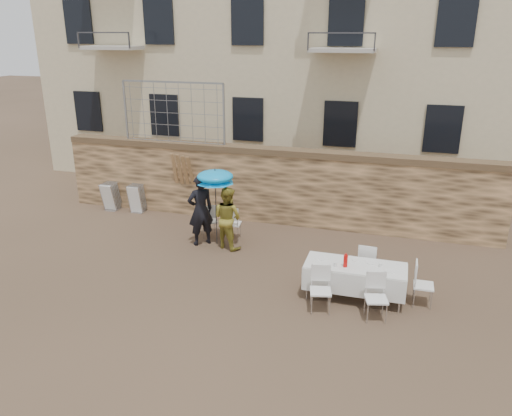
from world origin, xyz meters
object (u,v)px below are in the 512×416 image
(couple_chair_left, at_px, (209,220))
(soda_bottle, at_px, (346,261))
(table_chair_front_left, at_px, (321,290))
(chair_stack_left, at_px, (114,194))
(woman_dress, at_px, (227,218))
(chair_stack_right, at_px, (140,197))
(table_chair_back, at_px, (367,263))
(couple_chair_right, at_px, (233,223))
(table_chair_side, at_px, (424,284))
(umbrella, at_px, (215,179))
(table_chair_front_right, at_px, (376,298))
(man_suit, at_px, (201,210))
(banquet_table, at_px, (355,267))

(couple_chair_left, relative_size, soda_bottle, 3.69)
(table_chair_front_left, relative_size, chair_stack_left, 1.04)
(woman_dress, distance_m, chair_stack_right, 4.12)
(soda_bottle, xyz_separation_m, table_chair_back, (0.40, 0.95, -0.43))
(table_chair_back, bearing_deg, chair_stack_right, -18.45)
(couple_chair_right, distance_m, table_chair_side, 5.39)
(woman_dress, height_order, umbrella, umbrella)
(table_chair_front_right, xyz_separation_m, table_chair_back, (-0.30, 1.55, 0.00))
(man_suit, distance_m, table_chair_front_right, 5.36)
(couple_chair_right, distance_m, soda_bottle, 4.14)
(table_chair_front_right, bearing_deg, chair_stack_right, 135.86)
(banquet_table, distance_m, table_chair_back, 0.86)
(table_chair_front_right, bearing_deg, chair_stack_left, 138.54)
(woman_dress, bearing_deg, table_chair_front_right, 169.52)
(table_chair_front_left, bearing_deg, woman_dress, 126.09)
(table_chair_back, xyz_separation_m, chair_stack_right, (-7.31, 2.83, -0.02))
(umbrella, relative_size, table_chair_front_right, 2.02)
(couple_chair_right, bearing_deg, chair_stack_right, -27.02)
(couple_chair_left, bearing_deg, soda_bottle, 117.23)
(couple_chair_right, relative_size, table_chair_front_left, 1.00)
(man_suit, relative_size, chair_stack_left, 2.08)
(table_chair_front_left, xyz_separation_m, chair_stack_right, (-6.51, 4.38, -0.02))
(couple_chair_right, relative_size, table_chair_side, 1.00)
(couple_chair_left, distance_m, table_chair_back, 4.67)
(man_suit, distance_m, table_chair_back, 4.55)
(table_chair_front_right, bearing_deg, banquet_table, 109.45)
(umbrella, height_order, table_chair_front_left, umbrella)
(woman_dress, xyz_separation_m, couple_chair_right, (-0.05, 0.55, -0.35))
(table_chair_front_left, bearing_deg, table_chair_front_right, -13.10)
(chair_stack_right, bearing_deg, table_chair_front_right, -29.90)
(man_suit, distance_m, banquet_table, 4.58)
(man_suit, height_order, table_chair_side, man_suit)
(chair_stack_right, bearing_deg, woman_dress, -27.50)
(umbrella, bearing_deg, couple_chair_left, 131.63)
(table_chair_front_left, relative_size, chair_stack_right, 1.04)
(banquet_table, distance_m, table_chair_front_left, 0.99)
(man_suit, xyz_separation_m, chair_stack_right, (-2.89, 1.89, -0.50))
(umbrella, relative_size, couple_chair_left, 2.02)
(woman_dress, distance_m, table_chair_back, 3.81)
(table_chair_front_left, height_order, table_chair_front_right, same)
(couple_chair_left, height_order, soda_bottle, soda_bottle)
(table_chair_side, bearing_deg, couple_chair_right, 65.45)
(umbrella, relative_size, table_chair_side, 2.02)
(banquet_table, bearing_deg, couple_chair_left, 151.61)
(woman_dress, distance_m, banquet_table, 3.89)
(banquet_table, xyz_separation_m, table_chair_back, (0.20, 0.80, -0.25))
(man_suit, distance_m, chair_stack_right, 3.49)
(banquet_table, distance_m, soda_bottle, 0.30)
(umbrella, distance_m, table_chair_back, 4.37)
(soda_bottle, xyz_separation_m, table_chair_front_left, (-0.40, -0.60, -0.43))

